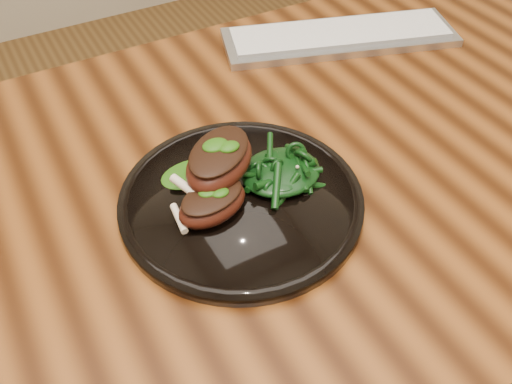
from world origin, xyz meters
TOP-DOWN VIEW (x-y plane):
  - desk at (0.00, 0.00)m, footprint 1.60×0.80m
  - plate at (0.02, -0.05)m, footprint 0.32×0.32m
  - lamb_chop_front at (-0.03, -0.06)m, footprint 0.11×0.08m
  - lamb_chop_back at (0.00, -0.02)m, footprint 0.14×0.13m
  - herb_smear at (-0.02, 0.02)m, footprint 0.08×0.06m
  - greens_heap at (0.08, -0.05)m, footprint 0.11×0.10m
  - keyboard at (0.37, 0.24)m, footprint 0.44×0.25m

SIDE VIEW (x-z plane):
  - desk at x=0.00m, z-range 0.29..1.04m
  - keyboard at x=0.37m, z-range 0.75..0.77m
  - plate at x=0.02m, z-range 0.75..0.77m
  - herb_smear at x=-0.02m, z-range 0.77..0.77m
  - greens_heap at x=0.08m, z-range 0.77..0.81m
  - lamb_chop_front at x=-0.03m, z-range 0.77..0.81m
  - lamb_chop_back at x=0.00m, z-range 0.79..0.84m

